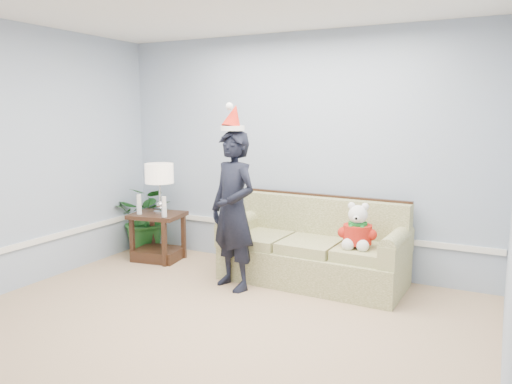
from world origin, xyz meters
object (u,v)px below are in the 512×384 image
at_px(table_lamp, 159,176).
at_px(side_table, 158,242).
at_px(sofa, 314,252).
at_px(houseplant, 147,218).
at_px(man, 233,210).
at_px(teddy_bear, 357,231).

bearing_deg(table_lamp, side_table, -171.66).
relative_size(sofa, side_table, 2.89).
relative_size(sofa, houseplant, 2.26).
height_order(sofa, man, man).
height_order(sofa, houseplant, sofa).
height_order(houseplant, teddy_bear, teddy_bear).
bearing_deg(teddy_bear, side_table, 172.26).
bearing_deg(houseplant, sofa, -3.91).
relative_size(side_table, teddy_bear, 1.45).
height_order(side_table, table_lamp, table_lamp).
xyz_separation_m(side_table, table_lamp, (0.04, 0.01, 0.83)).
bearing_deg(houseplant, man, -23.28).
xyz_separation_m(man, teddy_bear, (1.18, 0.41, -0.18)).
bearing_deg(teddy_bear, houseplant, 166.74).
xyz_separation_m(side_table, teddy_bear, (2.51, -0.04, 0.41)).
relative_size(table_lamp, man, 0.37).
bearing_deg(table_lamp, sofa, 3.45).
distance_m(sofa, man, 1.02).
bearing_deg(man, houseplant, 178.57).
xyz_separation_m(side_table, man, (1.33, -0.45, 0.59)).
bearing_deg(houseplant, teddy_bear, -6.48).
distance_m(side_table, teddy_bear, 2.54).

